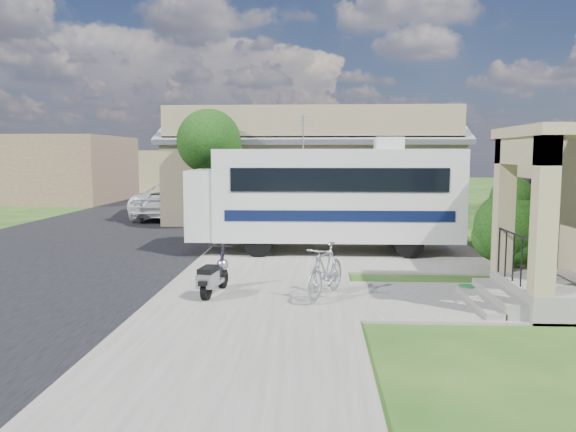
{
  "coord_description": "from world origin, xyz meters",
  "views": [
    {
      "loc": [
        0.27,
        -11.91,
        2.88
      ],
      "look_at": [
        -0.5,
        2.5,
        1.3
      ],
      "focal_mm": 35.0,
      "sensor_mm": 36.0,
      "label": 1
    }
  ],
  "objects_px": {
    "van": "(200,188)",
    "garden_hose": "(467,290)",
    "scooter": "(213,277)",
    "pickup_truck": "(177,200)",
    "bicycle": "(325,273)",
    "shrub": "(512,224)",
    "motorhome": "(327,195)"
  },
  "relations": [
    {
      "from": "motorhome",
      "to": "scooter",
      "type": "xyz_separation_m",
      "value": [
        -2.36,
        -5.46,
        -1.27
      ]
    },
    {
      "from": "scooter",
      "to": "bicycle",
      "type": "bearing_deg",
      "value": 8.43
    },
    {
      "from": "scooter",
      "to": "garden_hose",
      "type": "relative_size",
      "value": 4.17
    },
    {
      "from": "scooter",
      "to": "garden_hose",
      "type": "distance_m",
      "value": 5.25
    },
    {
      "from": "shrub",
      "to": "scooter",
      "type": "relative_size",
      "value": 1.62
    },
    {
      "from": "motorhome",
      "to": "garden_hose",
      "type": "bearing_deg",
      "value": -60.57
    },
    {
      "from": "bicycle",
      "to": "garden_hose",
      "type": "height_order",
      "value": "bicycle"
    },
    {
      "from": "pickup_truck",
      "to": "shrub",
      "type": "bearing_deg",
      "value": 138.67
    },
    {
      "from": "scooter",
      "to": "pickup_truck",
      "type": "xyz_separation_m",
      "value": [
        -4.31,
        14.22,
        0.36
      ]
    },
    {
      "from": "van",
      "to": "shrub",
      "type": "bearing_deg",
      "value": -67.12
    },
    {
      "from": "scooter",
      "to": "pickup_truck",
      "type": "height_order",
      "value": "pickup_truck"
    },
    {
      "from": "shrub",
      "to": "bicycle",
      "type": "relative_size",
      "value": 1.33
    },
    {
      "from": "pickup_truck",
      "to": "garden_hose",
      "type": "bearing_deg",
      "value": 129.2
    },
    {
      "from": "scooter",
      "to": "van",
      "type": "relative_size",
      "value": 0.22
    },
    {
      "from": "shrub",
      "to": "garden_hose",
      "type": "relative_size",
      "value": 6.76
    },
    {
      "from": "van",
      "to": "scooter",
      "type": "bearing_deg",
      "value": -86.68
    },
    {
      "from": "bicycle",
      "to": "van",
      "type": "bearing_deg",
      "value": 130.8
    },
    {
      "from": "shrub",
      "to": "garden_hose",
      "type": "xyz_separation_m",
      "value": [
        -1.63,
        -2.24,
        -1.13
      ]
    },
    {
      "from": "shrub",
      "to": "bicycle",
      "type": "distance_m",
      "value": 5.43
    },
    {
      "from": "motorhome",
      "to": "pickup_truck",
      "type": "distance_m",
      "value": 11.04
    },
    {
      "from": "shrub",
      "to": "pickup_truck",
      "type": "height_order",
      "value": "shrub"
    },
    {
      "from": "scooter",
      "to": "pickup_truck",
      "type": "bearing_deg",
      "value": 115.72
    },
    {
      "from": "scooter",
      "to": "bicycle",
      "type": "xyz_separation_m",
      "value": [
        2.26,
        -0.02,
        0.1
      ]
    },
    {
      "from": "motorhome",
      "to": "scooter",
      "type": "distance_m",
      "value": 6.09
    },
    {
      "from": "shrub",
      "to": "van",
      "type": "relative_size",
      "value": 0.36
    },
    {
      "from": "motorhome",
      "to": "van",
      "type": "xyz_separation_m",
      "value": [
        -7.13,
        15.78,
        -0.77
      ]
    },
    {
      "from": "bicycle",
      "to": "pickup_truck",
      "type": "bearing_deg",
      "value": 137.3
    },
    {
      "from": "bicycle",
      "to": "van",
      "type": "height_order",
      "value": "van"
    },
    {
      "from": "motorhome",
      "to": "bicycle",
      "type": "relative_size",
      "value": 4.38
    },
    {
      "from": "van",
      "to": "garden_hose",
      "type": "xyz_separation_m",
      "value": [
        9.97,
        -20.67,
        -0.86
      ]
    },
    {
      "from": "bicycle",
      "to": "garden_hose",
      "type": "bearing_deg",
      "value": 33.92
    },
    {
      "from": "bicycle",
      "to": "van",
      "type": "relative_size",
      "value": 0.27
    }
  ]
}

